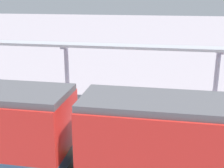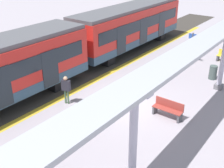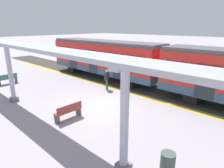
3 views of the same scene
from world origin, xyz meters
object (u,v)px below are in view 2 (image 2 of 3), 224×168
(passenger_waiting_near_edge, at_px, (66,87))
(canopy_pillar_second, at_px, (133,138))
(bench_mid_platform, at_px, (168,109))
(canopy_pillar_third, at_px, (223,59))
(trash_bin, at_px, (213,72))
(platform_info_sign, at_px, (192,45))
(train_far_carriage, at_px, (130,27))

(passenger_waiting_near_edge, bearing_deg, canopy_pillar_second, -24.87)
(canopy_pillar_second, distance_m, bench_mid_platform, 5.04)
(passenger_waiting_near_edge, bearing_deg, canopy_pillar_third, 48.18)
(canopy_pillar_second, relative_size, trash_bin, 4.19)
(platform_info_sign, relative_size, passenger_waiting_near_edge, 1.40)
(canopy_pillar_third, distance_m, passenger_waiting_near_edge, 8.89)
(train_far_carriage, bearing_deg, bench_mid_platform, -46.23)
(train_far_carriage, height_order, trash_bin, train_far_carriage)
(canopy_pillar_third, relative_size, platform_info_sign, 1.68)
(canopy_pillar_third, bearing_deg, bench_mid_platform, -102.12)
(canopy_pillar_second, xyz_separation_m, canopy_pillar_third, (0.00, 9.33, 0.00))
(canopy_pillar_third, bearing_deg, platform_info_sign, 135.13)
(train_far_carriage, xyz_separation_m, platform_info_sign, (5.30, -0.06, -0.50))
(platform_info_sign, bearing_deg, trash_bin, -39.22)
(canopy_pillar_third, height_order, trash_bin, canopy_pillar_third)
(bench_mid_platform, bearing_deg, passenger_waiting_near_edge, -157.84)
(platform_info_sign, distance_m, passenger_waiting_near_edge, 10.08)
(train_far_carriage, bearing_deg, passenger_waiting_near_edge, -75.64)
(train_far_carriage, distance_m, platform_info_sign, 5.32)
(canopy_pillar_second, bearing_deg, passenger_waiting_near_edge, 155.13)
(canopy_pillar_second, height_order, bench_mid_platform, canopy_pillar_second)
(train_far_carriage, bearing_deg, canopy_pillar_second, -56.06)
(trash_bin, bearing_deg, passenger_waiting_near_edge, -123.28)
(bench_mid_platform, relative_size, platform_info_sign, 0.68)
(canopy_pillar_second, bearing_deg, bench_mid_platform, 101.77)
(canopy_pillar_second, relative_size, bench_mid_platform, 2.45)
(train_far_carriage, xyz_separation_m, bench_mid_platform, (7.40, -7.73, -1.39))
(bench_mid_platform, xyz_separation_m, trash_bin, (0.20, 5.79, -0.00))
(trash_bin, bearing_deg, bench_mid_platform, -91.98)
(passenger_waiting_near_edge, bearing_deg, bench_mid_platform, 22.16)
(passenger_waiting_near_edge, bearing_deg, train_far_carriage, 104.36)
(canopy_pillar_third, xyz_separation_m, bench_mid_platform, (-0.99, -4.59, -1.43))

